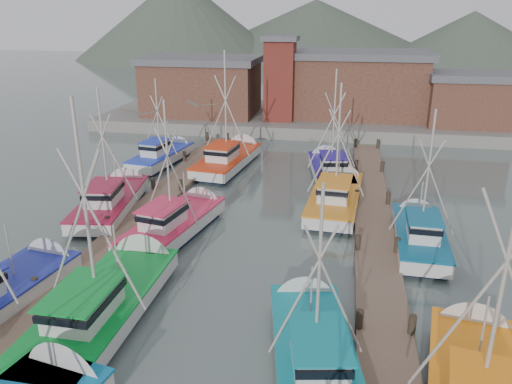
% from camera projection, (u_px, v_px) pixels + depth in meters
% --- Properties ---
extents(ground, '(260.00, 260.00, 0.00)m').
position_uv_depth(ground, '(224.00, 295.00, 22.69)').
color(ground, '#455350').
rests_on(ground, ground).
extents(dock_left, '(2.30, 46.00, 1.50)m').
position_uv_depth(dock_left, '(118.00, 241.00, 27.54)').
color(dock_left, brown).
rests_on(dock_left, ground).
extents(dock_right, '(2.30, 46.00, 1.50)m').
position_uv_depth(dock_right, '(377.00, 262.00, 25.18)').
color(dock_right, brown).
rests_on(dock_right, ground).
extents(quay, '(44.00, 16.00, 1.20)m').
position_uv_depth(quay, '(301.00, 118.00, 56.67)').
color(quay, slate).
rests_on(quay, ground).
extents(shed_left, '(12.72, 8.48, 6.20)m').
position_uv_depth(shed_left, '(202.00, 85.00, 55.39)').
color(shed_left, brown).
rests_on(shed_left, quay).
extents(shed_center, '(14.84, 9.54, 6.90)m').
position_uv_depth(shed_center, '(357.00, 83.00, 54.25)').
color(shed_center, brown).
rests_on(shed_center, quay).
extents(shed_right, '(8.48, 6.36, 5.20)m').
position_uv_depth(shed_right, '(469.00, 99.00, 49.92)').
color(shed_right, brown).
rests_on(shed_right, quay).
extents(lookout_tower, '(3.60, 3.60, 8.50)m').
position_uv_depth(lookout_tower, '(280.00, 78.00, 51.61)').
color(lookout_tower, maroon).
rests_on(lookout_tower, quay).
extents(distant_hills, '(175.00, 140.00, 42.00)m').
position_uv_depth(distant_hills, '(285.00, 57.00, 138.08)').
color(distant_hills, '#4A5547').
rests_on(distant_hills, ground).
extents(boat_4, '(4.22, 10.39, 10.39)m').
position_uv_depth(boat_4, '(108.00, 301.00, 21.00)').
color(boat_4, black).
rests_on(boat_4, ground).
extents(boat_5, '(4.31, 9.27, 8.00)m').
position_uv_depth(boat_5, '(312.00, 348.00, 18.09)').
color(boat_5, black).
rests_on(boat_5, ground).
extents(boat_8, '(4.27, 9.16, 8.59)m').
position_uv_depth(boat_8, '(178.00, 222.00, 28.77)').
color(boat_8, black).
rests_on(boat_8, ground).
extents(boat_9, '(3.66, 9.74, 8.97)m').
position_uv_depth(boat_9, '(336.00, 195.00, 32.92)').
color(boat_9, black).
rests_on(boat_9, ground).
extents(boat_10, '(4.05, 9.43, 8.75)m').
position_uv_depth(boat_10, '(113.00, 200.00, 32.19)').
color(boat_10, black).
rests_on(boat_10, ground).
extents(boat_11, '(3.34, 8.10, 8.27)m').
position_uv_depth(boat_11, '(419.00, 234.00, 27.32)').
color(boat_11, black).
rests_on(boat_11, ground).
extents(boat_12, '(4.15, 9.95, 10.24)m').
position_uv_depth(boat_12, '(230.00, 158.00, 41.11)').
color(boat_12, black).
rests_on(boat_12, ground).
extents(boat_13, '(4.06, 9.03, 9.03)m').
position_uv_depth(boat_13, '(330.00, 169.00, 38.29)').
color(boat_13, black).
rests_on(boat_13, ground).
extents(boat_14, '(3.57, 8.30, 7.75)m').
position_uv_depth(boat_14, '(164.00, 155.00, 42.00)').
color(boat_14, black).
rests_on(boat_14, ground).
extents(gull_near, '(1.55, 0.66, 0.24)m').
position_uv_depth(gull_near, '(140.00, 113.00, 19.16)').
color(gull_near, gray).
rests_on(gull_near, ground).
extents(gull_far, '(1.50, 0.66, 0.24)m').
position_uv_depth(gull_far, '(203.00, 104.00, 19.42)').
color(gull_far, gray).
rests_on(gull_far, ground).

